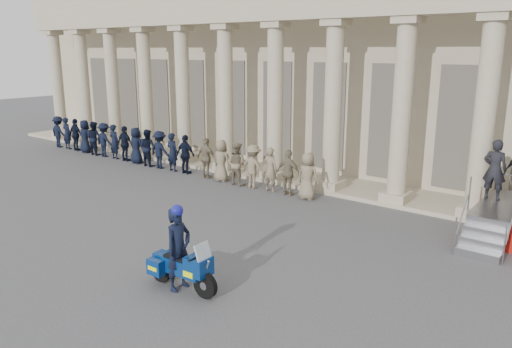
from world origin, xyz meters
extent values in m
plane|color=#48484A|center=(0.00, 0.00, 0.00)|extent=(90.00, 90.00, 0.00)
cube|color=tan|center=(0.00, 15.00, 4.50)|extent=(40.00, 10.00, 9.00)
cube|color=tan|center=(0.00, 8.80, 0.07)|extent=(40.00, 2.60, 0.15)
cube|color=tan|center=(0.00, 8.00, 6.79)|extent=(35.80, 1.00, 1.00)
cube|color=tan|center=(-16.90, 8.00, 0.30)|extent=(0.90, 0.90, 0.30)
cylinder|color=tan|center=(-16.90, 8.00, 3.25)|extent=(0.64, 0.64, 5.60)
cube|color=tan|center=(-16.90, 8.00, 6.17)|extent=(0.85, 0.85, 0.24)
cube|color=tan|center=(-14.30, 8.00, 0.30)|extent=(0.90, 0.90, 0.30)
cylinder|color=tan|center=(-14.30, 8.00, 3.25)|extent=(0.64, 0.64, 5.60)
cube|color=tan|center=(-14.30, 8.00, 6.17)|extent=(0.85, 0.85, 0.24)
cube|color=tan|center=(-11.70, 8.00, 0.30)|extent=(0.90, 0.90, 0.30)
cylinder|color=tan|center=(-11.70, 8.00, 3.25)|extent=(0.64, 0.64, 5.60)
cube|color=tan|center=(-11.70, 8.00, 6.17)|extent=(0.85, 0.85, 0.24)
cube|color=tan|center=(-9.10, 8.00, 0.30)|extent=(0.90, 0.90, 0.30)
cylinder|color=tan|center=(-9.10, 8.00, 3.25)|extent=(0.64, 0.64, 5.60)
cube|color=tan|center=(-9.10, 8.00, 6.17)|extent=(0.85, 0.85, 0.24)
cube|color=tan|center=(-6.50, 8.00, 0.30)|extent=(0.90, 0.90, 0.30)
cylinder|color=tan|center=(-6.50, 8.00, 3.25)|extent=(0.64, 0.64, 5.60)
cube|color=tan|center=(-6.50, 8.00, 6.17)|extent=(0.85, 0.85, 0.24)
cube|color=tan|center=(-3.90, 8.00, 0.30)|extent=(0.90, 0.90, 0.30)
cylinder|color=tan|center=(-3.90, 8.00, 3.25)|extent=(0.64, 0.64, 5.60)
cube|color=tan|center=(-3.90, 8.00, 6.17)|extent=(0.85, 0.85, 0.24)
cube|color=tan|center=(-1.30, 8.00, 0.30)|extent=(0.90, 0.90, 0.30)
cylinder|color=tan|center=(-1.30, 8.00, 3.25)|extent=(0.64, 0.64, 5.60)
cube|color=tan|center=(-1.30, 8.00, 6.17)|extent=(0.85, 0.85, 0.24)
cube|color=tan|center=(1.30, 8.00, 0.30)|extent=(0.90, 0.90, 0.30)
cylinder|color=tan|center=(1.30, 8.00, 3.25)|extent=(0.64, 0.64, 5.60)
cube|color=tan|center=(1.30, 8.00, 6.17)|extent=(0.85, 0.85, 0.24)
cube|color=tan|center=(3.90, 8.00, 0.30)|extent=(0.90, 0.90, 0.30)
cylinder|color=tan|center=(3.90, 8.00, 3.25)|extent=(0.64, 0.64, 5.60)
cube|color=tan|center=(3.90, 8.00, 6.17)|extent=(0.85, 0.85, 0.24)
cube|color=tan|center=(6.50, 8.00, 0.30)|extent=(0.90, 0.90, 0.30)
cylinder|color=tan|center=(6.50, 8.00, 3.25)|extent=(0.64, 0.64, 5.60)
cube|color=tan|center=(6.50, 8.00, 6.17)|extent=(0.85, 0.85, 0.24)
cube|color=black|center=(-15.60, 10.02, 2.55)|extent=(1.30, 0.12, 4.20)
cube|color=black|center=(-13.00, 10.02, 2.55)|extent=(1.30, 0.12, 4.20)
cube|color=black|center=(-10.40, 10.02, 2.55)|extent=(1.30, 0.12, 4.20)
cube|color=black|center=(-7.80, 10.02, 2.55)|extent=(1.30, 0.12, 4.20)
cube|color=black|center=(-5.20, 10.02, 2.55)|extent=(1.30, 0.12, 4.20)
cube|color=black|center=(-2.60, 10.02, 2.55)|extent=(1.30, 0.12, 4.20)
cube|color=black|center=(0.00, 10.02, 2.55)|extent=(1.30, 0.12, 4.20)
cube|color=black|center=(2.60, 10.02, 2.55)|extent=(1.30, 0.12, 4.20)
cube|color=black|center=(5.20, 10.02, 2.55)|extent=(1.30, 0.12, 4.20)
imported|color=black|center=(-14.98, 6.65, 0.85)|extent=(1.10, 0.63, 1.71)
imported|color=black|center=(-14.15, 6.65, 0.85)|extent=(0.62, 0.41, 1.71)
imported|color=black|center=(-13.32, 6.65, 0.85)|extent=(1.00, 0.42, 1.71)
imported|color=black|center=(-12.50, 6.65, 0.85)|extent=(0.84, 0.54, 1.71)
imported|color=black|center=(-11.67, 6.65, 0.85)|extent=(0.83, 0.65, 1.71)
imported|color=black|center=(-10.84, 6.65, 0.85)|extent=(1.10, 0.63, 1.71)
imported|color=black|center=(-10.02, 6.65, 0.85)|extent=(0.62, 0.41, 1.71)
imported|color=black|center=(-9.19, 6.65, 0.85)|extent=(1.00, 0.42, 1.71)
imported|color=black|center=(-8.36, 6.65, 0.85)|extent=(0.84, 0.54, 1.71)
imported|color=black|center=(-7.54, 6.65, 0.85)|extent=(0.83, 0.65, 1.71)
imported|color=black|center=(-6.71, 6.65, 0.85)|extent=(1.10, 0.63, 1.71)
imported|color=black|center=(-5.88, 6.65, 0.85)|extent=(0.62, 0.41, 1.71)
imported|color=black|center=(-5.06, 6.65, 0.85)|extent=(1.00, 0.42, 1.71)
imported|color=#7C6F56|center=(-3.83, 6.65, 0.85)|extent=(1.00, 0.42, 1.71)
imported|color=#7C6F56|center=(-3.00, 6.65, 0.85)|extent=(0.84, 0.54, 1.71)
imported|color=#7C6F56|center=(-2.18, 6.65, 0.85)|extent=(0.83, 0.65, 1.71)
imported|color=#7C6F56|center=(-1.35, 6.65, 0.85)|extent=(1.10, 0.63, 1.71)
imported|color=#7C6F56|center=(-0.52, 6.65, 0.85)|extent=(0.62, 0.41, 1.71)
imported|color=#7C6F56|center=(0.30, 6.65, 0.85)|extent=(1.00, 0.42, 1.71)
imported|color=#7C6F56|center=(1.13, 6.65, 0.85)|extent=(0.84, 0.54, 1.71)
cube|color=#A7150D|center=(6.85, 7.34, 0.40)|extent=(0.04, 3.17, 0.80)
cube|color=gray|center=(7.43, 4.86, 0.11)|extent=(1.10, 0.28, 0.22)
cube|color=gray|center=(7.43, 5.14, 0.34)|extent=(1.10, 0.28, 0.22)
cube|color=gray|center=(7.43, 5.42, 0.56)|extent=(1.10, 0.28, 0.22)
cube|color=gray|center=(7.43, 5.70, 0.78)|extent=(1.10, 0.28, 0.22)
imported|color=black|center=(7.05, 7.54, 1.81)|extent=(0.66, 0.44, 1.82)
cylinder|color=black|center=(3.34, -0.97, 0.30)|extent=(0.60, 0.15, 0.60)
cylinder|color=black|center=(1.98, -1.02, 0.30)|extent=(0.60, 0.15, 0.60)
cube|color=navy|center=(2.70, -1.00, 0.56)|extent=(1.05, 0.42, 0.34)
cube|color=navy|center=(3.15, -0.98, 0.71)|extent=(0.51, 0.49, 0.41)
cube|color=silver|center=(3.15, -0.98, 0.50)|extent=(0.21, 0.28, 0.11)
cube|color=#B2BFCC|center=(3.31, -0.98, 1.01)|extent=(0.20, 0.42, 0.49)
cube|color=black|center=(2.52, -1.00, 0.74)|extent=(0.60, 0.33, 0.09)
cube|color=navy|center=(2.02, -1.02, 0.63)|extent=(0.33, 0.32, 0.20)
cube|color=navy|center=(2.12, -1.31, 0.50)|extent=(0.41, 0.21, 0.36)
cube|color=#F3FF0D|center=(2.12, -1.31, 0.50)|extent=(0.28, 0.23, 0.09)
cube|color=navy|center=(2.10, -0.73, 0.50)|extent=(0.41, 0.21, 0.36)
cube|color=#F3FF0D|center=(2.10, -0.73, 0.50)|extent=(0.28, 0.23, 0.09)
cylinder|color=silver|center=(2.24, -0.79, 0.27)|extent=(0.55, 0.11, 0.09)
cylinder|color=black|center=(3.15, -0.98, 0.92)|extent=(0.05, 0.63, 0.03)
imported|color=black|center=(2.57, -1.00, 0.95)|extent=(0.48, 0.71, 1.89)
sphere|color=navy|center=(2.57, -1.00, 1.84)|extent=(0.28, 0.28, 0.28)
camera|label=1|loc=(10.27, -8.09, 5.26)|focal=35.00mm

